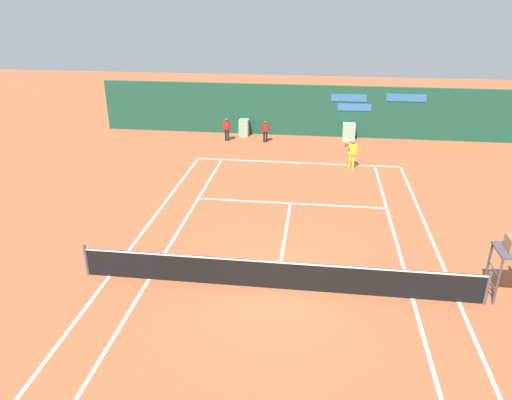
# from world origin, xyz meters

# --- Properties ---
(ground_plane) EXTENTS (80.00, 80.00, 0.01)m
(ground_plane) POSITION_xyz_m (-0.00, 0.58, 0.00)
(ground_plane) COLOR #B25633
(tennis_net) EXTENTS (12.10, 0.10, 1.07)m
(tennis_net) POSITION_xyz_m (0.00, 0.00, 0.51)
(tennis_net) COLOR #4C4C51
(tennis_net) RESTS_ON ground_plane
(sponsor_back_wall) EXTENTS (25.00, 1.02, 3.10)m
(sponsor_back_wall) POSITION_xyz_m (0.01, 16.97, 1.50)
(sponsor_back_wall) COLOR #194C38
(sponsor_back_wall) RESTS_ON ground_plane
(player_on_baseline) EXTENTS (0.76, 0.62, 1.76)m
(player_on_baseline) POSITION_xyz_m (2.75, 11.16, 0.92)
(player_on_baseline) COLOR yellow
(player_on_baseline) RESTS_ON ground_plane
(ball_kid_centre_post) EXTENTS (0.42, 0.20, 1.28)m
(ball_kid_centre_post) POSITION_xyz_m (-2.07, 15.20, 0.74)
(ball_kid_centre_post) COLOR black
(ball_kid_centre_post) RESTS_ON ground_plane
(ball_kid_right_post) EXTENTS (0.45, 0.23, 1.38)m
(ball_kid_right_post) POSITION_xyz_m (-4.38, 15.20, 0.79)
(ball_kid_right_post) COLOR black
(ball_kid_right_post) RESTS_ON ground_plane
(tennis_ball_near_service_line) EXTENTS (0.07, 0.07, 0.07)m
(tennis_ball_near_service_line) POSITION_xyz_m (-1.60, 4.73, 0.03)
(tennis_ball_near_service_line) COLOR #CCE033
(tennis_ball_near_service_line) RESTS_ON ground_plane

